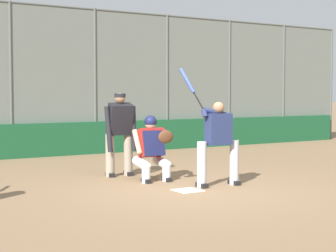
% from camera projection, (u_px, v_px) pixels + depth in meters
% --- Properties ---
extents(ground_plane, '(160.00, 160.00, 0.00)m').
position_uv_depth(ground_plane, '(188.00, 191.00, 9.56)').
color(ground_plane, '#846647').
extents(home_plate_marker, '(0.43, 0.43, 0.01)m').
position_uv_depth(home_plate_marker, '(188.00, 190.00, 9.56)').
color(home_plate_marker, white).
rests_on(home_plate_marker, ground_plane).
extents(backstop_fence, '(21.07, 0.08, 3.99)m').
position_uv_depth(backstop_fence, '(55.00, 77.00, 14.84)').
color(backstop_fence, '#515651').
rests_on(backstop_fence, ground_plane).
extents(padding_wall, '(20.57, 0.18, 0.88)m').
position_uv_depth(padding_wall, '(57.00, 139.00, 14.85)').
color(padding_wall, '#19512D').
rests_on(padding_wall, ground_plane).
extents(bleachers_beyond, '(14.69, 2.50, 1.48)m').
position_uv_depth(bleachers_beyond, '(14.00, 133.00, 16.86)').
color(bleachers_beyond, slate).
rests_on(bleachers_beyond, ground_plane).
extents(batter_at_plate, '(0.95, 0.70, 2.11)m').
position_uv_depth(batter_at_plate, '(218.00, 140.00, 9.99)').
color(batter_at_plate, '#B7B7BC').
rests_on(batter_at_plate, ground_plane).
extents(catcher_behind_plate, '(0.66, 0.79, 1.24)m').
position_uv_depth(catcher_behind_plate, '(152.00, 147.00, 10.60)').
color(catcher_behind_plate, silver).
rests_on(catcher_behind_plate, ground_plane).
extents(umpire_home, '(0.68, 0.44, 1.67)m').
position_uv_depth(umpire_home, '(120.00, 132.00, 11.17)').
color(umpire_home, gray).
rests_on(umpire_home, ground_plane).
extents(baseball_loose, '(0.07, 0.07, 0.07)m').
position_uv_depth(baseball_loose, '(107.00, 169.00, 11.95)').
color(baseball_loose, white).
rests_on(baseball_loose, ground_plane).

